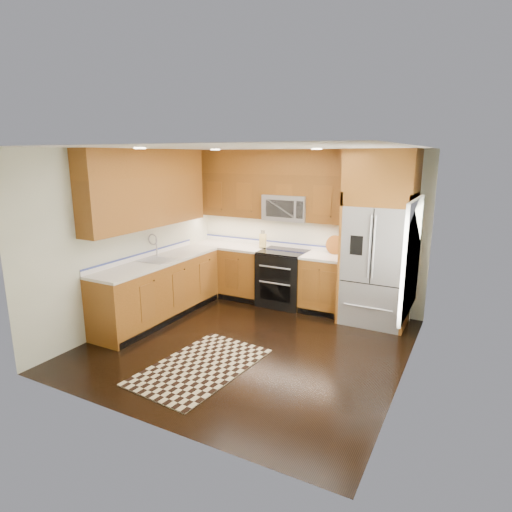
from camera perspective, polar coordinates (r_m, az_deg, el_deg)
The scene contains 16 objects.
ground at distance 5.95m, azimuth -1.00°, elevation -11.66°, with size 4.00×4.00×0.00m, color black.
wall_back at distance 7.31m, azimuth 6.58°, elevation 3.69°, with size 4.00×0.02×2.60m, color silver.
wall_left at distance 6.71m, azimuth -16.19°, elevation 2.38°, with size 0.02×4.00×2.60m, color silver.
wall_right at distance 4.91m, azimuth 19.85°, elevation -1.80°, with size 0.02×4.00×2.60m, color silver.
window at distance 5.08m, azimuth 20.02°, elevation -0.15°, with size 0.04×1.10×1.30m.
base_cabinets at distance 7.11m, azimuth -6.22°, elevation -3.61°, with size 2.85×3.00×0.90m.
countertop at distance 7.00m, azimuth -4.82°, elevation 0.14°, with size 2.86×3.01×0.04m.
upper_cabinets at distance 6.93m, azimuth -5.10°, elevation 9.25°, with size 2.85×3.00×1.15m.
range at distance 7.29m, azimuth 3.62°, elevation -2.98°, with size 0.76×0.67×0.95m.
microwave at distance 7.17m, azimuth 4.19°, elevation 6.46°, with size 0.76×0.40×0.42m.
refrigerator at distance 6.59m, azimuth 15.96°, elevation 2.24°, with size 0.98×0.75×2.60m.
sink_faucet at distance 6.76m, azimuth -13.07°, elevation -0.02°, with size 0.54×0.44×0.37m.
rug at distance 5.41m, azimuth -7.40°, elevation -14.39°, with size 1.01×1.69×0.01m, color black.
knife_block at distance 7.42m, azimuth 0.91°, elevation 2.07°, with size 0.15×0.18×0.30m.
utensil_crock at distance 6.93m, azimuth 11.72°, elevation 1.07°, with size 0.17×0.17×0.39m.
cutting_board at distance 7.07m, azimuth 10.45°, elevation 0.33°, with size 0.31×0.31×0.02m, color brown.
Camera 1 is at (2.62, -4.71, 2.51)m, focal length 30.00 mm.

